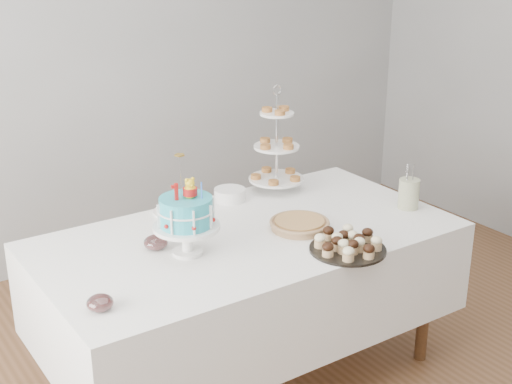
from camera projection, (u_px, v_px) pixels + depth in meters
walls at (288, 125)px, 2.83m from camera, size 5.04×4.04×2.70m
table at (247, 277)px, 3.35m from camera, size 1.92×1.02×0.77m
birthday_cake at (187, 228)px, 3.02m from camera, size 0.29×0.29×0.44m
cupcake_tray at (348, 243)px, 3.08m from camera, size 0.34×0.34×0.08m
pie at (300, 224)px, 3.31m from camera, size 0.28×0.28×0.04m
tiered_stand at (277, 147)px, 3.72m from camera, size 0.29×0.29×0.57m
plate_stack at (230, 195)px, 3.65m from camera, size 0.16×0.16×0.06m
pastry_plate at (178, 210)px, 3.50m from camera, size 0.25×0.25×0.04m
jam_bowl_a at (100, 303)px, 2.61m from camera, size 0.10×0.10×0.06m
jam_bowl_b at (156, 243)px, 3.10m from camera, size 0.11×0.11×0.06m
utensil_pitcher at (409, 193)px, 3.54m from camera, size 0.11×0.10×0.23m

